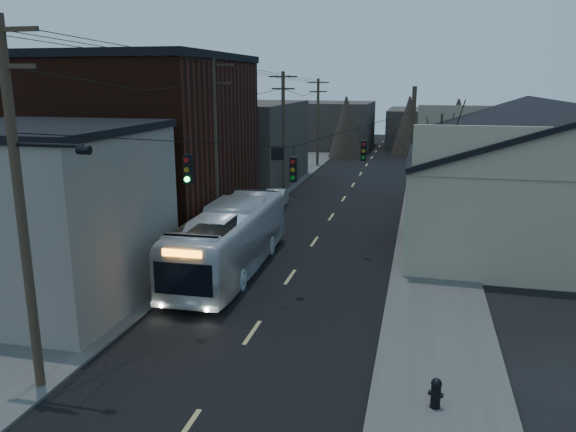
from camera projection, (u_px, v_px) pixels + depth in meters
name	position (u px, v px, depth m)	size (l,w,h in m)	color
road_surface	(340.00, 204.00, 40.98)	(9.00, 110.00, 0.02)	black
sidewalk_left	(255.00, 199.00, 42.43)	(4.00, 110.00, 0.12)	#474744
sidewalk_right	(431.00, 208.00, 39.51)	(4.00, 110.00, 0.12)	#474744
building_clapboard	(42.00, 218.00, 22.33)	(8.00, 8.00, 7.00)	#6E665B
building_brick	(146.00, 148.00, 32.60)	(10.00, 12.00, 10.00)	black
building_left_far	(241.00, 144.00, 47.96)	(9.00, 14.00, 7.00)	#38322D
warehouse	(550.00, 188.00, 32.71)	(16.16, 20.60, 7.73)	gray
building_far_left	(333.00, 125.00, 74.71)	(10.00, 12.00, 6.00)	#38322D
building_far_right	(433.00, 128.00, 76.64)	(12.00, 14.00, 5.00)	#38322D
bare_tree	(438.00, 184.00, 29.22)	(0.40, 0.40, 7.20)	black
utility_lines	(279.00, 144.00, 34.98)	(11.24, 45.28, 10.50)	#382B1E
bus	(230.00, 240.00, 26.22)	(2.67, 11.41, 3.18)	silver
parked_car	(275.00, 199.00, 39.68)	(1.37, 3.91, 1.29)	#A6A7AD
fire_hydrant	(436.00, 392.00, 15.28)	(0.42, 0.30, 0.87)	black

